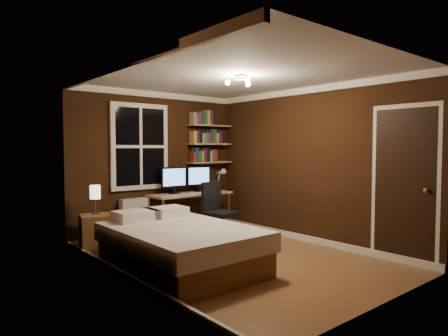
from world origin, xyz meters
TOP-DOWN VIEW (x-y plane):
  - floor at (0.00, 0.00)m, footprint 4.20×4.20m
  - wall_back at (0.00, 2.10)m, footprint 3.20×0.04m
  - wall_left at (-1.60, 0.00)m, footprint 0.04×4.20m
  - wall_right at (1.60, 0.00)m, footprint 0.04×4.20m
  - ceiling at (0.00, 0.00)m, footprint 3.20×4.20m
  - window at (-0.35, 2.06)m, footprint 1.06×0.06m
  - door at (1.59, -1.55)m, footprint 0.03×0.82m
  - door_knob at (1.55, -1.85)m, footprint 0.06×0.06m
  - ceiling_fixture at (0.00, -0.10)m, footprint 0.44×0.44m
  - bookshelf_lower at (1.08, 1.98)m, footprint 0.92×0.22m
  - books_row_lower at (1.08, 1.98)m, footprint 0.54×0.16m
  - bookshelf_middle at (1.08, 1.98)m, footprint 0.92×0.22m
  - books_row_middle at (1.08, 1.98)m, footprint 0.66×0.16m
  - bookshelf_upper at (1.08, 1.98)m, footprint 0.92×0.22m
  - books_row_upper at (1.08, 1.98)m, footprint 0.48×0.16m
  - bed at (-0.84, 0.10)m, footprint 1.45×2.01m
  - nightstand at (-1.31, 1.64)m, footprint 0.52×0.52m
  - bedside_lamp at (-1.31, 1.64)m, footprint 0.15×0.15m
  - radiator at (-0.52, 1.98)m, footprint 0.46×0.16m
  - desk at (0.50, 1.79)m, footprint 1.52×0.57m
  - monitor_left at (0.20, 1.87)m, footprint 0.51×0.12m
  - monitor_right at (0.74, 1.87)m, footprint 0.51×0.12m
  - desk_lamp at (1.14, 1.72)m, footprint 0.14×0.32m
  - office_chair at (0.38, 0.85)m, footprint 0.54×0.54m

SIDE VIEW (x-z plane):
  - floor at x=0.00m, z-range 0.00..0.00m
  - nightstand at x=-1.31m, z-range 0.00..0.55m
  - bed at x=-0.84m, z-range -0.05..0.63m
  - radiator at x=-0.52m, z-range 0.00..0.69m
  - office_chair at x=0.38m, z-range -0.12..0.87m
  - desk at x=0.50m, z-range 0.30..1.02m
  - bedside_lamp at x=-1.31m, z-range 0.55..0.98m
  - desk_lamp at x=1.14m, z-range 0.72..1.16m
  - monitor_left at x=0.20m, z-range 0.72..1.19m
  - monitor_right at x=0.74m, z-range 0.72..1.19m
  - door_knob at x=1.55m, z-range 0.97..1.03m
  - door at x=1.59m, z-range 0.00..2.05m
  - wall_back at x=0.00m, z-range 0.00..2.50m
  - wall_left at x=-1.60m, z-range 0.00..2.50m
  - wall_right at x=1.60m, z-range 0.00..2.50m
  - bookshelf_lower at x=1.08m, z-range 1.24..1.26m
  - books_row_lower at x=1.08m, z-range 1.26..1.49m
  - window at x=-0.35m, z-range 0.82..2.28m
  - bookshelf_middle at x=1.08m, z-range 1.59..1.61m
  - books_row_middle at x=1.08m, z-range 1.61..1.84m
  - bookshelf_upper at x=1.08m, z-range 1.94..1.96m
  - books_row_upper at x=1.08m, z-range 1.96..2.20m
  - ceiling_fixture at x=0.00m, z-range 2.31..2.49m
  - ceiling at x=0.00m, z-range 2.49..2.51m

